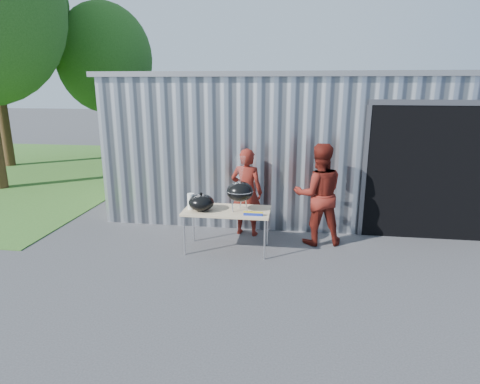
% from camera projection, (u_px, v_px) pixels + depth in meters
% --- Properties ---
extents(ground, '(80.00, 80.00, 0.00)m').
position_uv_depth(ground, '(244.00, 265.00, 6.55)').
color(ground, '#363639').
extents(building, '(8.20, 6.20, 3.10)m').
position_uv_depth(building, '(302.00, 137.00, 10.41)').
color(building, silver).
rests_on(building, ground).
extents(grass_patch, '(10.00, 12.00, 0.02)m').
position_uv_depth(grass_patch, '(4.00, 172.00, 13.52)').
color(grass_patch, '#2D591E').
rests_on(grass_patch, ground).
extents(tree_far, '(3.51, 3.51, 5.82)m').
position_uv_depth(tree_far, '(105.00, 59.00, 15.06)').
color(tree_far, '#442D19').
rests_on(tree_far, ground).
extents(folding_table, '(1.50, 0.75, 0.75)m').
position_uv_depth(folding_table, '(227.00, 212.00, 6.98)').
color(folding_table, tan).
rests_on(folding_table, ground).
extents(kettle_grill, '(0.47, 0.47, 0.94)m').
position_uv_depth(kettle_grill, '(240.00, 187.00, 6.82)').
color(kettle_grill, black).
rests_on(kettle_grill, folding_table).
extents(grill_lid, '(0.44, 0.44, 0.32)m').
position_uv_depth(grill_lid, '(201.00, 202.00, 6.90)').
color(grill_lid, black).
rests_on(grill_lid, folding_table).
extents(paper_towels, '(0.12, 0.12, 0.28)m').
position_uv_depth(paper_towels, '(191.00, 201.00, 6.98)').
color(paper_towels, white).
rests_on(paper_towels, folding_table).
extents(white_tub, '(0.20, 0.15, 0.10)m').
position_uv_depth(white_tub, '(199.00, 203.00, 7.21)').
color(white_tub, white).
rests_on(white_tub, folding_table).
extents(foil_box, '(0.32, 0.06, 0.06)m').
position_uv_depth(foil_box, '(253.00, 214.00, 6.66)').
color(foil_box, navy).
rests_on(foil_box, folding_table).
extents(person_cook, '(0.68, 0.51, 1.71)m').
position_uv_depth(person_cook, '(247.00, 192.00, 7.71)').
color(person_cook, '#5F1811').
rests_on(person_cook, ground).
extents(person_bystander, '(1.02, 0.85, 1.86)m').
position_uv_depth(person_bystander, '(318.00, 194.00, 7.26)').
color(person_bystander, '#5F1811').
rests_on(person_bystander, ground).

